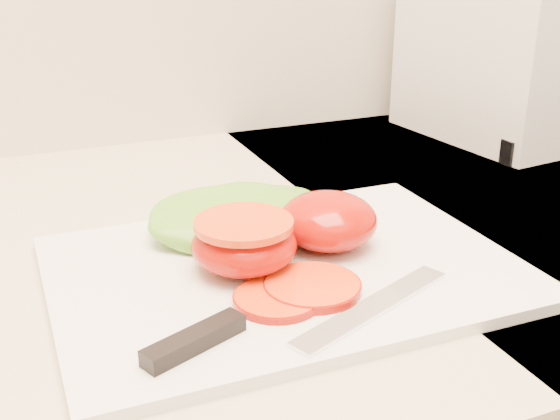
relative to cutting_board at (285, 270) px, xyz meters
name	(u,v)px	position (x,y,z in m)	size (l,w,h in m)	color
cutting_board	(285,270)	(0.00, 0.00, 0.00)	(0.37, 0.27, 0.01)	white
tomato_half_dome	(328,221)	(0.05, 0.02, 0.03)	(0.09, 0.09, 0.05)	#B31100
tomato_half_cut	(244,243)	(-0.03, 0.01, 0.03)	(0.09, 0.09, 0.04)	#B31100
tomato_slice_0	(312,286)	(0.00, -0.05, 0.01)	(0.07, 0.07, 0.01)	#F44E0D
tomato_slice_1	(277,298)	(-0.03, -0.05, 0.01)	(0.06, 0.06, 0.01)	#F44E0D
lettuce_leaf_0	(235,217)	(-0.02, 0.08, 0.02)	(0.16, 0.11, 0.03)	#65BC31
lettuce_leaf_1	(281,211)	(0.03, 0.08, 0.02)	(0.11, 0.08, 0.02)	#65BC31
knife	(269,326)	(-0.05, -0.09, 0.01)	(0.25, 0.08, 0.01)	silver
appliance	(515,23)	(0.45, 0.28, 0.15)	(0.20, 0.25, 0.30)	white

